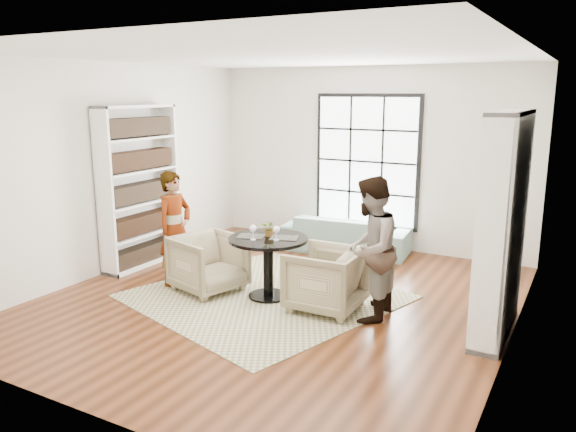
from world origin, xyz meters
The scene contains 16 objects.
ground centered at (0.00, 0.00, 0.00)m, with size 6.00×6.00×0.00m, color #613017.
room_shell centered at (0.00, 0.54, 1.26)m, with size 6.00×6.01×6.00m.
rug centered at (-0.21, 0.00, 0.01)m, with size 2.88×2.88×0.01m, color #B9AC8A.
pedestal_table centered at (-0.15, 0.00, 0.58)m, with size 1.00×1.00×0.80m.
sofa centered at (-0.13, 2.45, 0.30)m, with size 2.05×0.80×0.60m, color slate.
armchair_left centered at (-0.98, -0.15, 0.38)m, with size 0.81×0.83×0.76m, color #C5B98D.
armchair_right centered at (0.65, -0.01, 0.38)m, with size 0.82×0.85×0.77m, color #BCB686.
person_left centered at (-1.53, -0.15, 0.78)m, with size 0.57×0.37×1.56m, color gray.
person_right centered at (1.20, -0.01, 0.83)m, with size 0.81×0.63×1.67m, color gray.
placemat_left centered at (-0.37, -0.05, 0.80)m, with size 0.34×0.26×0.01m, color black.
placemat_right centered at (0.04, 0.08, 0.80)m, with size 0.34×0.26×0.01m, color black.
cutlery_left centered at (-0.37, -0.05, 0.81)m, with size 0.14×0.22×0.01m, color #BABABF, non-canonical shape.
cutlery_right centered at (0.04, 0.08, 0.81)m, with size 0.14×0.22×0.01m, color #BABABF, non-canonical shape.
wine_glass_left centered at (-0.26, -0.18, 0.93)m, with size 0.09×0.09×0.19m.
wine_glass_right centered at (0.00, -0.06, 0.93)m, with size 0.08×0.08×0.18m.
flower_centerpiece centered at (-0.16, 0.06, 0.90)m, with size 0.19×0.16×0.21m, color gray.
Camera 1 is at (3.36, -5.84, 2.59)m, focal length 35.00 mm.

